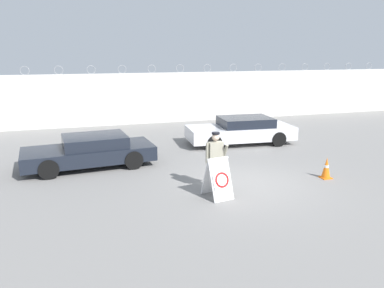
% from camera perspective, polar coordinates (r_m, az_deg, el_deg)
% --- Properties ---
extents(ground_plane, '(90.00, 90.00, 0.00)m').
position_cam_1_polar(ground_plane, '(12.17, 8.28, -5.88)').
color(ground_plane, gray).
extents(perimeter_wall, '(36.00, 0.30, 3.36)m').
position_cam_1_polar(perimeter_wall, '(22.20, -3.92, 7.08)').
color(perimeter_wall, silver).
rests_on(perimeter_wall, ground_plane).
extents(barricade_sign, '(0.79, 0.93, 1.18)m').
position_cam_1_polar(barricade_sign, '(10.73, 4.04, -5.19)').
color(barricade_sign, white).
rests_on(barricade_sign, ground_plane).
extents(security_guard, '(0.65, 0.38, 1.78)m').
position_cam_1_polar(security_guard, '(11.21, 3.58, -2.14)').
color(security_guard, '#232838').
rests_on(security_guard, ground_plane).
extents(traffic_cone_near, '(0.34, 0.34, 0.71)m').
position_cam_1_polar(traffic_cone_near, '(13.15, 19.79, -3.46)').
color(traffic_cone_near, orange).
rests_on(traffic_cone_near, ground_plane).
extents(parked_car_front_coupe, '(4.74, 2.31, 1.15)m').
position_cam_1_polar(parked_car_front_coupe, '(14.04, -15.21, -1.02)').
color(parked_car_front_coupe, black).
rests_on(parked_car_front_coupe, ground_plane).
extents(parked_car_rear_sedan, '(4.89, 2.21, 1.20)m').
position_cam_1_polar(parked_car_rear_sedan, '(17.12, 7.51, 2.09)').
color(parked_car_rear_sedan, black).
rests_on(parked_car_rear_sedan, ground_plane).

